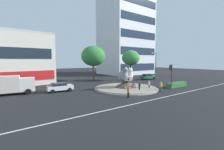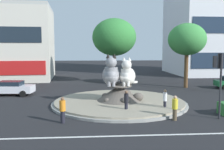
{
  "view_description": "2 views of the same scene",
  "coord_description": "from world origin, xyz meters",
  "px_view_note": "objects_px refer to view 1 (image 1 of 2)",
  "views": [
    {
      "loc": [
        -18.89,
        -21.57,
        5.31
      ],
      "look_at": [
        -2.26,
        1.26,
        2.64
      ],
      "focal_mm": 24.95,
      "sensor_mm": 36.0,
      "label": 1
    },
    {
      "loc": [
        -2.25,
        -21.74,
        4.86
      ],
      "look_at": [
        -0.48,
        2.09,
        2.34
      ],
      "focal_mm": 40.55,
      "sensor_mm": 36.0,
      "label": 2
    }
  ],
  "objects_px": {
    "cat_statue_white": "(129,75)",
    "office_tower": "(126,37)",
    "streetlight_arm": "(155,65)",
    "traffic_light_mast": "(171,71)",
    "hatchback_near_shophouse": "(60,87)",
    "pedestrian_orange_shirt": "(128,92)",
    "pedestrian_white_shirt": "(149,84)",
    "delivery_box_truck": "(8,85)",
    "broadleaf_tree_behind_island": "(131,58)",
    "sedan_on_far_lane": "(148,77)",
    "pedestrian_yellow_shirt": "(161,86)",
    "pedestrian_black_shirt": "(139,86)",
    "litter_bin": "(171,85)",
    "cat_statue_grey": "(123,75)",
    "second_tree_near_tower": "(93,56)"
  },
  "relations": [
    {
      "from": "pedestrian_white_shirt",
      "to": "hatchback_near_shophouse",
      "type": "height_order",
      "value": "pedestrian_white_shirt"
    },
    {
      "from": "sedan_on_far_lane",
      "to": "pedestrian_white_shirt",
      "type": "bearing_deg",
      "value": -134.01
    },
    {
      "from": "sedan_on_far_lane",
      "to": "litter_bin",
      "type": "distance_m",
      "value": 12.68
    },
    {
      "from": "pedestrian_white_shirt",
      "to": "sedan_on_far_lane",
      "type": "relative_size",
      "value": 0.38
    },
    {
      "from": "cat_statue_white",
      "to": "office_tower",
      "type": "distance_m",
      "value": 35.39
    },
    {
      "from": "streetlight_arm",
      "to": "traffic_light_mast",
      "type": "bearing_deg",
      "value": 39.33
    },
    {
      "from": "pedestrian_white_shirt",
      "to": "litter_bin",
      "type": "height_order",
      "value": "pedestrian_white_shirt"
    },
    {
      "from": "traffic_light_mast",
      "to": "delivery_box_truck",
      "type": "xyz_separation_m",
      "value": [
        -24.2,
        11.97,
        -1.73
      ]
    },
    {
      "from": "cat_statue_white",
      "to": "pedestrian_orange_shirt",
      "type": "distance_m",
      "value": 7.45
    },
    {
      "from": "pedestrian_orange_shirt",
      "to": "litter_bin",
      "type": "xyz_separation_m",
      "value": [
        13.0,
        1.75,
        -0.46
      ]
    },
    {
      "from": "litter_bin",
      "to": "sedan_on_far_lane",
      "type": "bearing_deg",
      "value": 61.9
    },
    {
      "from": "pedestrian_white_shirt",
      "to": "delivery_box_truck",
      "type": "height_order",
      "value": "delivery_box_truck"
    },
    {
      "from": "broadleaf_tree_behind_island",
      "to": "cat_statue_grey",
      "type": "bearing_deg",
      "value": -138.53
    },
    {
      "from": "sedan_on_far_lane",
      "to": "litter_bin",
      "type": "xyz_separation_m",
      "value": [
        -5.97,
        -11.18,
        -0.34
      ]
    },
    {
      "from": "cat_statue_white",
      "to": "delivery_box_truck",
      "type": "xyz_separation_m",
      "value": [
        -18.55,
        6.98,
        -0.98
      ]
    },
    {
      "from": "pedestrian_black_shirt",
      "to": "sedan_on_far_lane",
      "type": "distance_m",
      "value": 18.08
    },
    {
      "from": "streetlight_arm",
      "to": "pedestrian_orange_shirt",
      "type": "xyz_separation_m",
      "value": [
        -17.41,
        -9.24,
        -3.35
      ]
    },
    {
      "from": "traffic_light_mast",
      "to": "litter_bin",
      "type": "relative_size",
      "value": 5.04
    },
    {
      "from": "pedestrian_black_shirt",
      "to": "broadleaf_tree_behind_island",
      "type": "bearing_deg",
      "value": 41.72
    },
    {
      "from": "cat_statue_grey",
      "to": "cat_statue_white",
      "type": "xyz_separation_m",
      "value": [
        1.41,
        -0.02,
        -0.11
      ]
    },
    {
      "from": "pedestrian_white_shirt",
      "to": "delivery_box_truck",
      "type": "xyz_separation_m",
      "value": [
        -21.15,
        9.58,
        0.7
      ]
    },
    {
      "from": "office_tower",
      "to": "pedestrian_black_shirt",
      "type": "height_order",
      "value": "office_tower"
    },
    {
      "from": "broadleaf_tree_behind_island",
      "to": "litter_bin",
      "type": "xyz_separation_m",
      "value": [
        -0.47,
        -12.33,
        -5.48
      ]
    },
    {
      "from": "pedestrian_orange_shirt",
      "to": "pedestrian_yellow_shirt",
      "type": "xyz_separation_m",
      "value": [
        7.49,
        0.07,
        -0.02
      ]
    },
    {
      "from": "sedan_on_far_lane",
      "to": "pedestrian_orange_shirt",
      "type": "bearing_deg",
      "value": -141.62
    },
    {
      "from": "second_tree_near_tower",
      "to": "delivery_box_truck",
      "type": "height_order",
      "value": "second_tree_near_tower"
    },
    {
      "from": "pedestrian_yellow_shirt",
      "to": "pedestrian_black_shirt",
      "type": "height_order",
      "value": "pedestrian_black_shirt"
    },
    {
      "from": "traffic_light_mast",
      "to": "litter_bin",
      "type": "bearing_deg",
      "value": -50.94
    },
    {
      "from": "litter_bin",
      "to": "cat_statue_grey",
      "type": "bearing_deg",
      "value": 159.36
    },
    {
      "from": "pedestrian_yellow_shirt",
      "to": "pedestrian_black_shirt",
      "type": "bearing_deg",
      "value": -24.72
    },
    {
      "from": "broadleaf_tree_behind_island",
      "to": "cat_statue_white",
      "type": "bearing_deg",
      "value": -134.08
    },
    {
      "from": "pedestrian_black_shirt",
      "to": "hatchback_near_shophouse",
      "type": "height_order",
      "value": "pedestrian_black_shirt"
    },
    {
      "from": "pedestrian_orange_shirt",
      "to": "delivery_box_truck",
      "type": "bearing_deg",
      "value": -92.08
    },
    {
      "from": "streetlight_arm",
      "to": "hatchback_near_shophouse",
      "type": "relative_size",
      "value": 1.68
    },
    {
      "from": "pedestrian_orange_shirt",
      "to": "pedestrian_yellow_shirt",
      "type": "distance_m",
      "value": 7.49
    },
    {
      "from": "streetlight_arm",
      "to": "pedestrian_yellow_shirt",
      "type": "relative_size",
      "value": 4.29
    },
    {
      "from": "traffic_light_mast",
      "to": "pedestrian_yellow_shirt",
      "type": "distance_m",
      "value": 3.97
    },
    {
      "from": "hatchback_near_shophouse",
      "to": "cat_statue_white",
      "type": "bearing_deg",
      "value": -18.74
    },
    {
      "from": "pedestrian_black_shirt",
      "to": "sedan_on_far_lane",
      "type": "bearing_deg",
      "value": 25.39
    },
    {
      "from": "office_tower",
      "to": "pedestrian_orange_shirt",
      "type": "bearing_deg",
      "value": -131.19
    },
    {
      "from": "broadleaf_tree_behind_island",
      "to": "delivery_box_truck",
      "type": "relative_size",
      "value": 1.09
    },
    {
      "from": "pedestrian_white_shirt",
      "to": "sedan_on_far_lane",
      "type": "bearing_deg",
      "value": -66.25
    },
    {
      "from": "hatchback_near_shophouse",
      "to": "broadleaf_tree_behind_island",
      "type": "bearing_deg",
      "value": 15.82
    },
    {
      "from": "pedestrian_orange_shirt",
      "to": "pedestrian_yellow_shirt",
      "type": "bearing_deg",
      "value": 130.59
    },
    {
      "from": "pedestrian_orange_shirt",
      "to": "pedestrian_black_shirt",
      "type": "distance_m",
      "value": 4.95
    },
    {
      "from": "broadleaf_tree_behind_island",
      "to": "sedan_on_far_lane",
      "type": "height_order",
      "value": "broadleaf_tree_behind_island"
    },
    {
      "from": "office_tower",
      "to": "streetlight_arm",
      "type": "relative_size",
      "value": 3.94
    },
    {
      "from": "streetlight_arm",
      "to": "pedestrian_white_shirt",
      "type": "bearing_deg",
      "value": 20.2
    },
    {
      "from": "cat_statue_grey",
      "to": "pedestrian_yellow_shirt",
      "type": "distance_m",
      "value": 6.8
    },
    {
      "from": "office_tower",
      "to": "pedestrian_orange_shirt",
      "type": "height_order",
      "value": "office_tower"
    }
  ]
}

